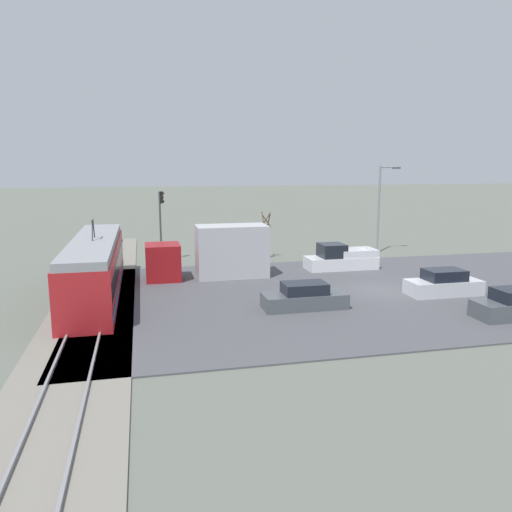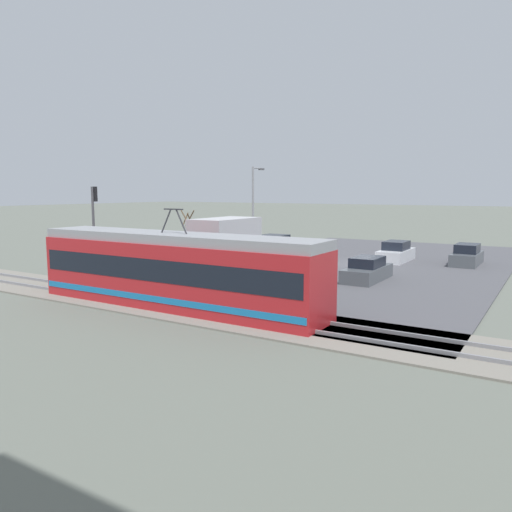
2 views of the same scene
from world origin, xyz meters
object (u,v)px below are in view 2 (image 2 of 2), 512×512
at_px(sedan_car_0, 467,256).
at_px(street_lamp_near_crossing, 254,201).
at_px(pickup_truck, 278,249).
at_px(traffic_light_pole, 94,219).
at_px(sedan_car_1, 396,253).
at_px(light_rail_tram, 175,271).
at_px(box_truck, 215,250).
at_px(sedan_car_2, 367,271).
at_px(street_tree, 188,238).
at_px(no_parking_sign, 141,248).

height_order(sedan_car_0, street_lamp_near_crossing, street_lamp_near_crossing).
height_order(pickup_truck, traffic_light_pole, traffic_light_pole).
distance_m(pickup_truck, sedan_car_1, 9.11).
xyz_separation_m(sedan_car_0, street_lamp_near_crossing, (19.65, -2.25, 3.77)).
xyz_separation_m(light_rail_tram, sedan_car_1, (-4.48, -20.36, -1.02)).
relative_size(light_rail_tram, box_truck, 1.80).
relative_size(box_truck, sedan_car_2, 1.83).
xyz_separation_m(box_truck, street_tree, (6.43, -5.22, 0.05)).
distance_m(box_truck, street_lamp_near_crossing, 17.51).
bearing_deg(street_tree, no_parking_sign, 96.12).
height_order(sedan_car_1, sedan_car_2, sedan_car_1).
bearing_deg(sedan_car_0, light_rail_tram, 66.17).
relative_size(street_lamp_near_crossing, no_parking_sign, 3.03).
bearing_deg(street_tree, light_rail_tram, 127.11).
distance_m(sedan_car_0, sedan_car_1, 5.01).
relative_size(sedan_car_2, street_lamp_near_crossing, 0.59).
height_order(traffic_light_pole, street_tree, traffic_light_pole).
bearing_deg(sedan_car_2, no_parking_sign, 15.90).
distance_m(traffic_light_pole, street_tree, 8.80).
bearing_deg(pickup_truck, street_lamp_near_crossing, -45.73).
bearing_deg(sedan_car_2, sedan_car_0, -112.04).
relative_size(sedan_car_2, street_tree, 1.16).
bearing_deg(pickup_truck, sedan_car_1, -159.54).
distance_m(traffic_light_pole, no_parking_sign, 3.75).
distance_m(street_tree, no_parking_sign, 5.79).
bearing_deg(box_truck, sedan_car_1, -121.64).
bearing_deg(no_parking_sign, box_truck, -174.75).
relative_size(sedan_car_1, traffic_light_pole, 0.78).
distance_m(light_rail_tram, pickup_truck, 17.68).
distance_m(sedan_car_2, traffic_light_pole, 17.49).
height_order(box_truck, sedan_car_2, box_truck).
bearing_deg(sedan_car_0, sedan_car_2, 67.96).
xyz_separation_m(box_truck, traffic_light_pole, (7.08, 3.35, 1.92)).
bearing_deg(sedan_car_2, box_truck, 22.49).
height_order(box_truck, no_parking_sign, box_truck).
bearing_deg(box_truck, sedan_car_0, -133.11).
height_order(light_rail_tram, sedan_car_2, light_rail_tram).
bearing_deg(street_lamp_near_crossing, sedan_car_2, 141.84).
relative_size(pickup_truck, no_parking_sign, 2.09).
bearing_deg(sedan_car_1, street_lamp_near_crossing, 167.83).
relative_size(box_truck, sedan_car_1, 1.88).
bearing_deg(street_lamp_near_crossing, sedan_car_1, 167.83).
distance_m(sedan_car_1, traffic_light_pole, 22.08).
xyz_separation_m(pickup_truck, street_lamp_near_crossing, (6.20, -6.36, 3.67)).
height_order(sedan_car_0, traffic_light_pole, traffic_light_pole).
height_order(sedan_car_2, street_lamp_near_crossing, street_lamp_near_crossing).
relative_size(traffic_light_pole, street_lamp_near_crossing, 0.74).
relative_size(light_rail_tram, pickup_truck, 2.83).
relative_size(sedan_car_0, sedan_car_1, 0.99).
bearing_deg(no_parking_sign, street_lamp_near_crossing, -86.14).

